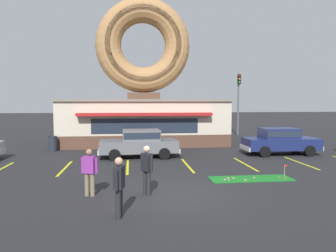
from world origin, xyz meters
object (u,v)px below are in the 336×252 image
pedestrian_leather_jacket_man (119,184)px  traffic_light_pole (239,96)px  putting_flag_pin (285,168)px  pedestrian_blue_sweater_man (89,170)px  golf_ball (229,180)px  car_grey (140,142)px  pedestrian_hooded_kid (147,168)px  car_navy (280,140)px  trash_bin (53,143)px

pedestrian_leather_jacket_man → traffic_light_pole: size_ratio=0.29×
putting_flag_pin → pedestrian_leather_jacket_man: bearing=-149.9°
putting_flag_pin → pedestrian_blue_sweater_man: (-7.85, -1.70, 0.45)m
golf_ball → putting_flag_pin: (2.51, 0.25, 0.39)m
car_grey → traffic_light_pole: (9.57, 11.14, 2.84)m
golf_ball → pedestrian_hooded_kid: 3.83m
putting_flag_pin → car_navy: size_ratio=0.12×
car_grey → pedestrian_leather_jacket_man: size_ratio=2.73×
pedestrian_leather_jacket_man → car_navy: bearing=46.5°
trash_bin → traffic_light_pole: bearing=28.4°
pedestrian_leather_jacket_man → pedestrian_hooded_kid: bearing=67.9°
pedestrian_blue_sweater_man → pedestrian_leather_jacket_man: 2.48m
pedestrian_blue_sweater_man → pedestrian_hooded_kid: (1.94, -0.09, 0.06)m
car_grey → pedestrian_hooded_kid: pedestrian_hooded_kid is taller
putting_flag_pin → traffic_light_pole: bearing=77.9°
car_grey → trash_bin: bearing=151.5°
putting_flag_pin → pedestrian_hooded_kid: pedestrian_hooded_kid is taller
golf_ball → car_grey: car_grey is taller
car_grey → traffic_light_pole: traffic_light_pole is taller
car_grey → pedestrian_blue_sweater_man: size_ratio=2.87×
car_grey → pedestrian_hooded_kid: (0.04, -7.56, 0.08)m
putting_flag_pin → pedestrian_blue_sweater_man: size_ratio=0.34×
car_grey → car_navy: 8.49m
car_navy → pedestrian_hooded_kid: pedestrian_hooded_kid is taller
trash_bin → traffic_light_pole: traffic_light_pole is taller
golf_ball → putting_flag_pin: 2.55m
pedestrian_blue_sweater_man → putting_flag_pin: bearing=12.2°
golf_ball → pedestrian_hooded_kid: size_ratio=0.02×
trash_bin → traffic_light_pole: (15.08, 8.16, 3.21)m
car_grey → pedestrian_leather_jacket_man: 9.73m
car_navy → pedestrian_leather_jacket_man: (-9.32, -9.81, 0.07)m
putting_flag_pin → pedestrian_hooded_kid: (-5.90, -1.79, 0.51)m
putting_flag_pin → trash_bin: size_ratio=0.56×
trash_bin → pedestrian_blue_sweater_man: bearing=-71.0°
car_grey → traffic_light_pole: bearing=49.3°
car_navy → car_grey: bearing=-179.3°
trash_bin → putting_flag_pin: bearing=-37.4°
traffic_light_pole → golf_ball: bearing=-109.7°
golf_ball → pedestrian_leather_jacket_man: pedestrian_leather_jacket_man is taller
putting_flag_pin → traffic_light_pole: 17.61m
golf_ball → pedestrian_blue_sweater_man: size_ratio=0.03×
pedestrian_hooded_kid → trash_bin: 11.93m
putting_flag_pin → traffic_light_pole: traffic_light_pole is taller
car_navy → pedestrian_hooded_kid: (-8.45, -7.67, 0.08)m
car_grey → pedestrian_blue_sweater_man: 7.71m
golf_ball → pedestrian_blue_sweater_man: bearing=-164.9°
golf_ball → car_navy: car_navy is taller
car_grey → car_navy: bearing=0.7°
car_navy → pedestrian_blue_sweater_man: 12.86m
traffic_light_pole → trash_bin: bearing=-151.6°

